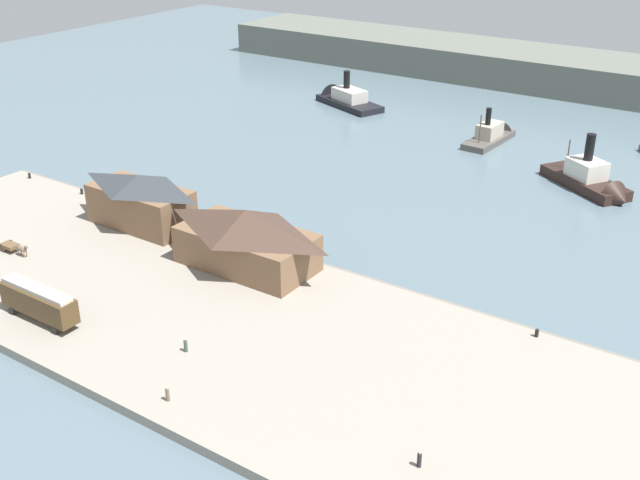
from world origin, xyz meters
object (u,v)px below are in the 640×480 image
(ferry_shed_central_terminal, at_px, (246,238))
(ferry_moored_east, at_px, (343,98))
(pedestrian_standing_center, at_px, (186,346))
(ferry_approaching_west, at_px, (593,182))
(mooring_post_west, at_px, (537,333))
(mooring_post_center_east, at_px, (82,191))
(pedestrian_near_west_shed, at_px, (419,460))
(mooring_post_center_west, at_px, (30,176))
(ferry_moored_west, at_px, (493,134))
(ferry_shed_customs_shed, at_px, (141,200))
(street_tram, at_px, (39,301))
(horse_cart, at_px, (14,247))
(pedestrian_at_waters_edge, at_px, (167,394))

(ferry_shed_central_terminal, relative_size, ferry_moored_east, 0.92)
(pedestrian_standing_center, relative_size, ferry_approaching_west, 0.09)
(mooring_post_west, bearing_deg, mooring_post_center_east, -179.87)
(ferry_shed_central_terminal, bearing_deg, pedestrian_near_west_shed, -30.36)
(mooring_post_center_west, height_order, ferry_approaching_west, ferry_approaching_west)
(pedestrian_near_west_shed, distance_m, mooring_post_center_west, 91.40)
(pedestrian_standing_center, xyz_separation_m, mooring_post_center_west, (-58.32, 23.93, -0.30))
(mooring_post_west, bearing_deg, ferry_shed_central_terminal, -172.90)
(ferry_shed_central_terminal, bearing_deg, mooring_post_west, 7.10)
(mooring_post_west, bearing_deg, ferry_moored_west, 116.33)
(ferry_moored_east, bearing_deg, ferry_shed_customs_shed, -80.00)
(street_tram, bearing_deg, ferry_moored_east, 102.81)
(mooring_post_center_west, distance_m, ferry_approaching_west, 95.07)
(horse_cart, xyz_separation_m, pedestrian_standing_center, (35.95, -4.65, -0.18))
(horse_cart, distance_m, pedestrian_near_west_shed, 65.65)
(pedestrian_at_waters_edge, relative_size, ferry_moored_east, 0.08)
(mooring_post_center_west, relative_size, mooring_post_center_east, 1.00)
(pedestrian_at_waters_edge, height_order, mooring_post_center_east, pedestrian_at_waters_edge)
(ferry_shed_central_terminal, xyz_separation_m, street_tram, (-11.30, -24.12, -1.58))
(ferry_shed_customs_shed, distance_m, pedestrian_standing_center, 35.36)
(ferry_shed_central_terminal, bearing_deg, ferry_shed_customs_shed, 175.92)
(pedestrian_near_west_shed, distance_m, pedestrian_at_waters_edge, 25.49)
(ferry_shed_central_terminal, distance_m, pedestrian_near_west_shed, 42.54)
(ferry_shed_customs_shed, distance_m, ferry_moored_west, 74.45)
(ferry_moored_west, xyz_separation_m, ferry_approaching_west, (24.33, -15.98, 0.39))
(pedestrian_standing_center, bearing_deg, horse_cart, 172.63)
(ferry_shed_central_terminal, relative_size, ferry_approaching_west, 1.02)
(ferry_moored_west, bearing_deg, pedestrian_at_waters_edge, -86.03)
(mooring_post_center_west, xyz_separation_m, mooring_post_center_east, (13.02, 0.19, 0.00))
(pedestrian_near_west_shed, relative_size, pedestrian_standing_center, 1.01)
(ferry_shed_customs_shed, xyz_separation_m, pedestrian_standing_center, (28.21, -21.08, -3.25))
(street_tram, relative_size, pedestrian_standing_center, 6.69)
(pedestrian_at_waters_edge, distance_m, ferry_moored_west, 98.41)
(ferry_shed_central_terminal, distance_m, street_tram, 26.68)
(ferry_shed_customs_shed, bearing_deg, mooring_post_center_west, 174.59)
(ferry_approaching_west, bearing_deg, horse_cart, -129.56)
(pedestrian_standing_center, bearing_deg, ferry_moored_east, 113.25)
(ferry_moored_west, bearing_deg, pedestrian_standing_center, -88.53)
(pedestrian_near_west_shed, bearing_deg, mooring_post_center_west, 163.62)
(horse_cart, distance_m, ferry_approaching_west, 90.99)
(pedestrian_near_west_shed, distance_m, ferry_moored_west, 97.90)
(ferry_shed_customs_shed, height_order, pedestrian_at_waters_edge, ferry_shed_customs_shed)
(pedestrian_at_waters_edge, bearing_deg, mooring_post_center_west, 153.49)
(street_tram, distance_m, pedestrian_standing_center, 19.15)
(mooring_post_west, bearing_deg, horse_cart, -163.55)
(ferry_moored_west, bearing_deg, mooring_post_west, -63.67)
(ferry_shed_central_terminal, relative_size, pedestrian_standing_center, 11.16)
(pedestrian_near_west_shed, relative_size, ferry_moored_east, 0.08)
(ferry_shed_customs_shed, distance_m, pedestrian_at_waters_edge, 43.48)
(ferry_approaching_west, distance_m, ferry_moored_east, 67.19)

